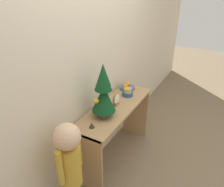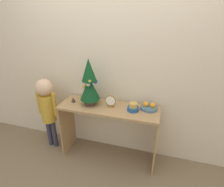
# 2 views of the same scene
# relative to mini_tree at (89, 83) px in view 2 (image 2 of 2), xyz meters

# --- Properties ---
(ground_plane) EXTENTS (12.00, 12.00, 0.00)m
(ground_plane) POSITION_rel_mini_tree_xyz_m (0.24, -0.21, -1.05)
(ground_plane) COLOR #7A664C
(back_wall) EXTENTS (7.00, 0.05, 2.50)m
(back_wall) POSITION_rel_mini_tree_xyz_m (0.24, 0.23, 0.20)
(back_wall) COLOR beige
(back_wall) RESTS_ON ground_plane
(console_table) EXTENTS (1.23, 0.40, 0.77)m
(console_table) POSITION_rel_mini_tree_xyz_m (0.24, -0.01, -0.45)
(console_table) COLOR tan
(console_table) RESTS_ON ground_plane
(mini_tree) EXTENTS (0.25, 0.25, 0.58)m
(mini_tree) POSITION_rel_mini_tree_xyz_m (0.00, 0.00, 0.00)
(mini_tree) COLOR #4C3828
(mini_tree) RESTS_ON console_table
(fruit_bowl) EXTENTS (0.20, 0.20, 0.09)m
(fruit_bowl) POSITION_rel_mini_tree_xyz_m (0.72, 0.07, -0.25)
(fruit_bowl) COLOR #476B84
(fruit_bowl) RESTS_ON console_table
(singing_bowl) EXTENTS (0.13, 0.13, 0.10)m
(singing_bowl) POSITION_rel_mini_tree_xyz_m (0.54, -0.02, -0.24)
(singing_bowl) COLOR #235189
(singing_bowl) RESTS_ON console_table
(desk_clock) EXTENTS (0.14, 0.04, 0.16)m
(desk_clock) POSITION_rel_mini_tree_xyz_m (0.27, -0.01, -0.20)
(desk_clock) COLOR olive
(desk_clock) RESTS_ON console_table
(figurine) EXTENTS (0.06, 0.06, 0.06)m
(figurine) POSITION_rel_mini_tree_xyz_m (-0.24, -0.01, -0.25)
(figurine) COLOR #382D23
(figurine) RESTS_ON console_table
(child_figure) EXTENTS (0.29, 0.23, 1.05)m
(child_figure) POSITION_rel_mini_tree_xyz_m (-0.63, -0.04, -0.35)
(child_figure) COLOR #38384C
(child_figure) RESTS_ON ground_plane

